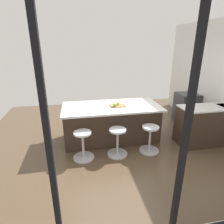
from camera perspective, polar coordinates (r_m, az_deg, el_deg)
ground_plane at (r=4.71m, az=2.39°, el=-9.06°), size 6.84×6.84×0.00m
window_panel_rear at (r=1.89m, az=21.27°, el=-7.78°), size 5.26×0.12×2.89m
sink_cabinet at (r=5.18m, az=29.03°, el=-3.19°), size 1.88×0.60×1.20m
oven_range at (r=6.16m, az=21.60°, el=1.16°), size 0.60×0.61×0.89m
kitchen_island at (r=4.66m, az=-0.22°, el=-3.18°), size 2.31×1.11×0.90m
stool_by_window at (r=4.29m, az=11.36°, el=-8.24°), size 0.44×0.44×0.61m
stool_middle at (r=4.09m, az=1.68°, el=-9.31°), size 0.44×0.44×0.61m
stool_near_camera at (r=4.01m, az=-8.72°, el=-10.16°), size 0.44×0.44×0.61m
cutting_board at (r=4.44m, az=1.77°, el=1.90°), size 0.36×0.24×0.02m
apple_green at (r=4.35m, az=0.82°, el=2.20°), size 0.08×0.08×0.08m
apple_yellow at (r=4.46m, az=1.88°, el=2.64°), size 0.08×0.08×0.08m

